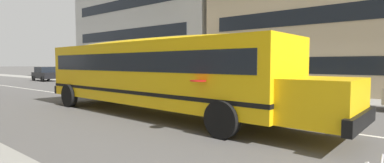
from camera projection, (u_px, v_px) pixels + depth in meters
The scene contains 7 objects.
ground_plane at pixel (122, 102), 15.38m from camera, with size 400.00×400.00×0.00m, color #54514F.
sidewalk_far at pixel (213, 90), 21.87m from camera, with size 120.00×3.00×0.01m, color gray.
lane_centreline at pixel (122, 102), 15.38m from camera, with size 110.00×0.16×0.01m, color silver.
school_bus at pixel (156, 70), 11.45m from camera, with size 13.61×3.45×3.03m.
parked_car_black_by_lamppost at pixel (45, 74), 33.59m from camera, with size 3.97×2.02×1.64m.
parked_car_silver_by_entrance at pixel (125, 77), 24.69m from camera, with size 3.97×2.02×1.64m.
apartment_block_far_left at pixel (160, 12), 34.42m from camera, with size 20.40×10.49×16.50m.
Camera 1 is at (12.60, -9.42, 2.06)m, focal length 26.91 mm.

